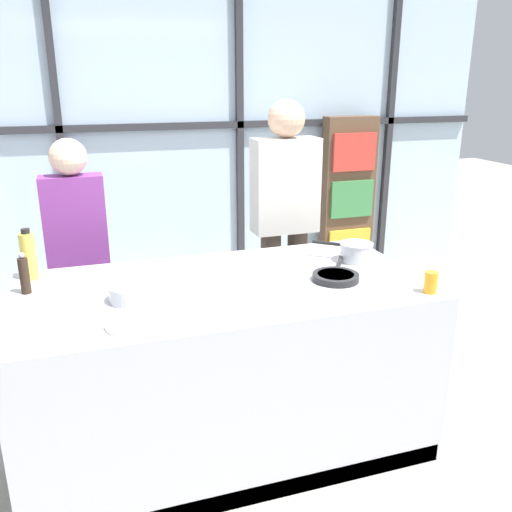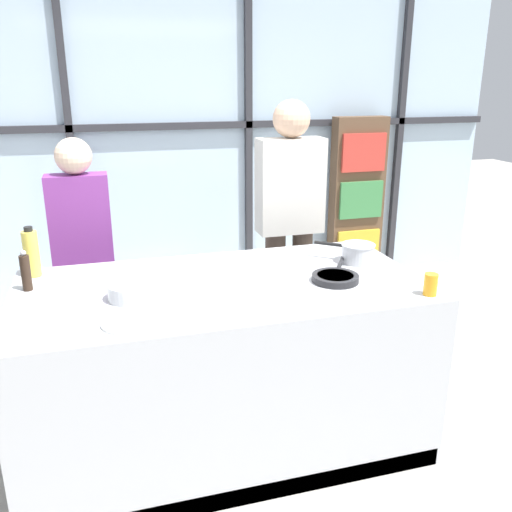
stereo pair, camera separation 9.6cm
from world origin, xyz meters
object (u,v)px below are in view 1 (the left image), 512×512
spectator_center_left (285,213)px  juice_glass_near (431,282)px  oil_bottle (29,256)px  frying_pan (336,276)px  spectator_far_left (78,246)px  white_plate (135,323)px  pepper_grinder (24,275)px  mixing_bowl (132,292)px  saucepan (356,251)px

spectator_center_left → juice_glass_near: size_ratio=16.62×
oil_bottle → juice_glass_near: size_ratio=2.50×
frying_pan → juice_glass_near: (0.36, -0.31, 0.03)m
spectator_far_left → white_plate: (0.22, -1.30, 0.01)m
pepper_grinder → juice_glass_near: 1.98m
spectator_center_left → juice_glass_near: spectator_center_left is taller
white_plate → pepper_grinder: bearing=131.2°
spectator_far_left → spectator_center_left: size_ratio=0.88×
white_plate → oil_bottle: size_ratio=0.94×
spectator_far_left → frying_pan: size_ratio=4.02×
spectator_far_left → mixing_bowl: 1.05m
white_plate → mixing_bowl: 0.28m
spectator_far_left → mixing_bowl: (0.24, -1.02, 0.05)m
frying_pan → mixing_bowl: mixing_bowl is taller
oil_bottle → spectator_far_left: bearing=67.1°
frying_pan → white_plate: frying_pan is taller
spectator_far_left → mixing_bowl: size_ratio=7.43×
spectator_center_left → pepper_grinder: size_ratio=8.67×
spectator_far_left → spectator_center_left: (1.40, -0.00, 0.11)m
oil_bottle → white_plate: bearing=-58.4°
juice_glass_near → white_plate: bearing=176.9°
white_plate → oil_bottle: oil_bottle is taller
spectator_center_left → juice_glass_near: 1.40m
oil_bottle → mixing_bowl: bearing=-44.3°
frying_pan → mixing_bowl: (-1.04, 0.05, 0.02)m
spectator_center_left → mixing_bowl: spectator_center_left is taller
white_plate → pepper_grinder: pepper_grinder is taller
pepper_grinder → spectator_far_left: bearing=72.2°
mixing_bowl → saucepan: bearing=8.7°
spectator_far_left → spectator_center_left: bearing=-180.0°
spectator_center_left → oil_bottle: 1.73m
spectator_center_left → spectator_far_left: bearing=0.0°
saucepan → pepper_grinder: pepper_grinder is taller
juice_glass_near → mixing_bowl: bearing=165.8°
mixing_bowl → pepper_grinder: size_ratio=1.03×
frying_pan → mixing_bowl: bearing=177.3°
spectator_far_left → pepper_grinder: bearing=72.2°
spectator_far_left → saucepan: bearing=151.5°
white_plate → oil_bottle: (-0.46, 0.74, 0.12)m
frying_pan → saucepan: bearing=45.2°
mixing_bowl → pepper_grinder: bearing=152.2°
spectator_center_left → white_plate: 1.76m
white_plate → mixing_bowl: bearing=86.3°
spectator_far_left → frying_pan: (1.28, -1.07, 0.03)m
pepper_grinder → juice_glass_near: pepper_grinder is taller
frying_pan → mixing_bowl: size_ratio=1.85×
mixing_bowl → oil_bottle: bearing=135.7°
spectator_center_left → saucepan: spectator_center_left is taller
pepper_grinder → saucepan: bearing=-1.9°
spectator_center_left → saucepan: size_ratio=5.97×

